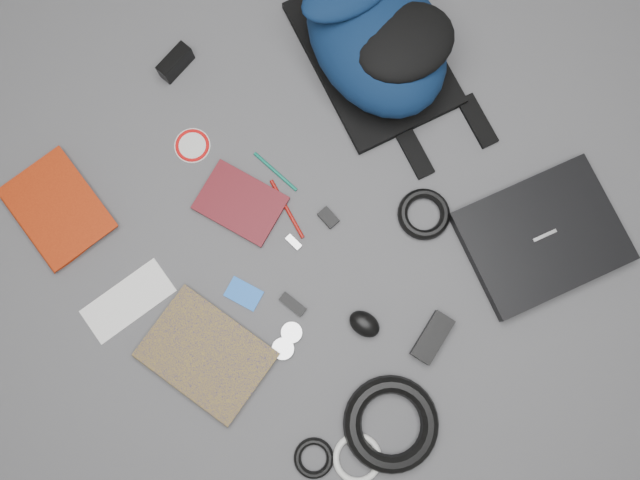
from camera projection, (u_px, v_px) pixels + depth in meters
ground at (320, 241)px, 1.40m from camera, size 4.00×4.00×0.00m
backpack at (376, 37)px, 1.38m from camera, size 0.40×0.50×0.18m
laptop at (542, 237)px, 1.39m from camera, size 0.39×0.34×0.03m
textbook_red at (25, 233)px, 1.39m from camera, size 0.18×0.24×0.03m
comic_book at (180, 391)px, 1.34m from camera, size 0.25×0.30×0.02m
envelope at (128, 301)px, 1.38m from camera, size 0.20×0.10×0.00m
dvd_case at (241, 203)px, 1.41m from camera, size 0.19×0.22×0.01m
compact_camera at (175, 63)px, 1.45m from camera, size 0.09×0.05×0.05m
sticker_disc at (192, 146)px, 1.44m from camera, size 0.09×0.09×0.00m
pen_teal at (275, 172)px, 1.42m from camera, size 0.03×0.13×0.01m
pen_red at (287, 209)px, 1.41m from camera, size 0.04×0.15×0.01m
id_badge at (244, 294)px, 1.38m from camera, size 0.08×0.09×0.00m
usb_black at (293, 304)px, 1.37m from camera, size 0.04×0.07×0.01m
usb_silver at (294, 242)px, 1.40m from camera, size 0.02×0.04×0.01m
key_fob at (328, 218)px, 1.40m from camera, size 0.03×0.05×0.01m
mouse at (364, 324)px, 1.35m from camera, size 0.07×0.08×0.04m
headphone_left at (283, 349)px, 1.36m from camera, size 0.06×0.06×0.01m
headphone_right at (292, 332)px, 1.36m from camera, size 0.05×0.05×0.01m
cable_coil at (424, 214)px, 1.40m from camera, size 0.12×0.12×0.02m
power_brick at (432, 338)px, 1.35m from camera, size 0.12×0.08×0.03m
power_cord_coil at (391, 424)px, 1.32m from camera, size 0.25×0.25×0.04m
earbud_coil at (314, 458)px, 1.32m from camera, size 0.09×0.09×0.02m
white_cable_coil at (357, 458)px, 1.32m from camera, size 0.11×0.11×0.01m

